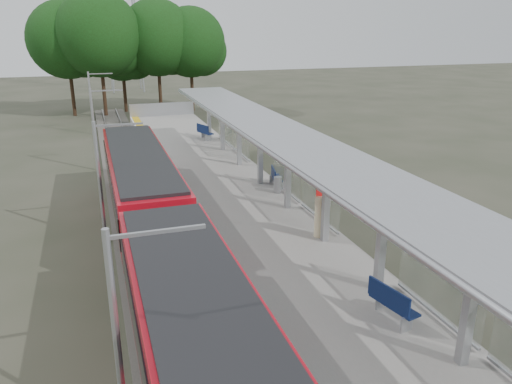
% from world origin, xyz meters
% --- Properties ---
extents(trackbed, '(3.00, 70.00, 0.24)m').
position_xyz_m(trackbed, '(-4.50, 20.00, 0.12)').
color(trackbed, '#59544C').
rests_on(trackbed, ground).
extents(platform, '(6.00, 50.00, 1.00)m').
position_xyz_m(platform, '(0.00, 20.00, 0.50)').
color(platform, gray).
rests_on(platform, ground).
extents(tactile_strip, '(0.60, 50.00, 0.02)m').
position_xyz_m(tactile_strip, '(-2.55, 20.00, 1.01)').
color(tactile_strip, gold).
rests_on(tactile_strip, platform).
extents(end_fence, '(6.00, 0.10, 1.20)m').
position_xyz_m(end_fence, '(0.00, 44.95, 1.60)').
color(end_fence, '#9EA0A5').
rests_on(end_fence, platform).
extents(train, '(2.74, 27.60, 3.62)m').
position_xyz_m(train, '(-4.50, 13.30, 2.05)').
color(train, black).
rests_on(train, ground).
extents(canopy, '(3.27, 38.00, 3.66)m').
position_xyz_m(canopy, '(1.61, 16.19, 4.20)').
color(canopy, '#9EA0A5').
rests_on(canopy, platform).
extents(tree_cluster, '(20.20, 10.85, 12.47)m').
position_xyz_m(tree_cluster, '(-2.27, 52.90, 7.69)').
color(tree_cluster, '#382316').
rests_on(tree_cluster, ground).
extents(catenary_masts, '(2.08, 48.16, 5.40)m').
position_xyz_m(catenary_masts, '(-6.22, 19.00, 2.91)').
color(catenary_masts, '#9EA0A5').
rests_on(catenary_masts, ground).
extents(bench_near, '(0.82, 1.68, 1.10)m').
position_xyz_m(bench_near, '(1.36, 8.27, 1.58)').
color(bench_near, '#0F1E4D').
rests_on(bench_near, platform).
extents(bench_mid, '(0.74, 1.50, 0.99)m').
position_xyz_m(bench_mid, '(2.61, 21.30, 1.52)').
color(bench_mid, '#0F1E4D').
rests_on(bench_mid, platform).
extents(bench_far, '(1.00, 1.67, 1.09)m').
position_xyz_m(bench_far, '(1.54, 33.73, 1.58)').
color(bench_far, '#0F1E4D').
rests_on(bench_far, platform).
extents(info_pillar_far, '(0.46, 0.46, 2.04)m').
position_xyz_m(info_pillar_far, '(2.00, 14.45, 1.88)').
color(info_pillar_far, beige).
rests_on(info_pillar_far, platform).
extents(litter_bin, '(0.54, 0.54, 0.84)m').
position_xyz_m(litter_bin, '(2.34, 20.18, 1.42)').
color(litter_bin, '#9EA0A5').
rests_on(litter_bin, platform).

